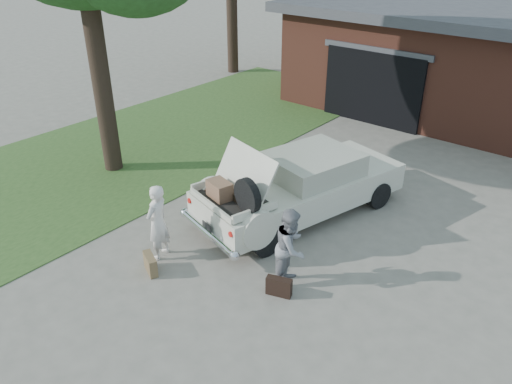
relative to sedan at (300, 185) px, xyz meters
The scene contains 8 objects.
ground 2.13m from the sedan, 91.09° to the right, with size 90.00×90.00×0.00m, color gray.
grass_strip 5.67m from the sedan, 169.90° to the left, with size 6.00×16.00×0.02m, color #2D4C1E.
house 9.56m from the sedan, 84.30° to the left, with size 12.80×7.80×3.30m.
sedan is the anchor object (origin of this frame).
woman_left 3.14m from the sedan, 110.48° to the right, with size 0.54×0.36×1.49m, color silver.
woman_right 2.37m from the sedan, 58.65° to the right, with size 0.71×0.55×1.46m, color gray.
suitcase_left 3.53m from the sedan, 104.35° to the right, with size 0.45×0.14×0.35m, color brown.
suitcase_right 2.79m from the sedan, 61.90° to the right, with size 0.44×0.14×0.34m, color black.
Camera 1 is at (5.23, -5.73, 5.55)m, focal length 35.00 mm.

